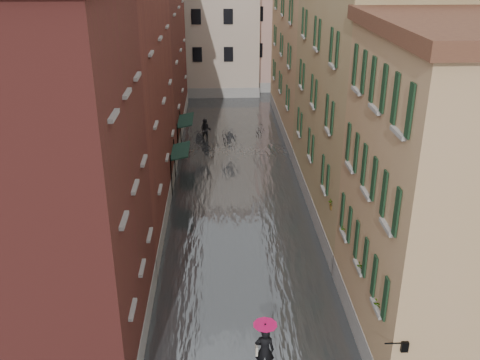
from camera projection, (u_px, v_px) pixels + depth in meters
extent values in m
plane|color=#535355|center=(248.00, 308.00, 22.53)|extent=(120.00, 120.00, 0.00)
cube|color=#474B4F|center=(236.00, 182.00, 34.40)|extent=(10.00, 60.00, 0.20)
cube|color=maroon|center=(43.00, 191.00, 17.83)|extent=(6.00, 8.00, 13.00)
cube|color=maroon|center=(106.00, 107.00, 28.00)|extent=(6.00, 14.00, 12.50)
cube|color=maroon|center=(141.00, 45.00, 41.43)|extent=(6.00, 16.00, 14.00)
cube|color=tan|center=(451.00, 203.00, 18.68)|extent=(6.00, 8.00, 11.50)
cube|color=tan|center=(370.00, 100.00, 28.45)|extent=(6.00, 14.00, 13.00)
cube|color=tan|center=(319.00, 60.00, 42.48)|extent=(6.00, 16.00, 11.50)
cube|color=#B5A790|center=(198.00, 27.00, 54.61)|extent=(12.00, 9.00, 13.00)
cube|color=tan|center=(283.00, 28.00, 56.99)|extent=(10.00, 9.00, 12.00)
cube|color=#173429|center=(180.00, 151.00, 32.63)|extent=(1.09, 2.77, 0.31)
cylinder|color=black|center=(171.00, 177.00, 31.80)|extent=(0.06, 0.06, 2.80)
cylinder|color=black|center=(175.00, 160.00, 34.34)|extent=(0.06, 0.06, 2.80)
cube|color=#173429|center=(186.00, 120.00, 38.38)|extent=(1.09, 3.14, 0.31)
cylinder|color=black|center=(178.00, 143.00, 37.38)|extent=(0.06, 0.06, 2.80)
cylinder|color=black|center=(181.00, 129.00, 40.26)|extent=(0.06, 0.06, 2.80)
cylinder|color=black|center=(395.00, 343.00, 15.96)|extent=(0.60, 0.05, 0.05)
cube|color=black|center=(404.00, 346.00, 16.01)|extent=(0.22, 0.22, 0.35)
cube|color=beige|center=(404.00, 346.00, 16.01)|extent=(0.14, 0.14, 0.24)
cube|color=#973A31|center=(381.00, 308.00, 17.44)|extent=(0.22, 0.85, 0.18)
imported|color=#265926|center=(383.00, 297.00, 17.27)|extent=(0.59, 0.51, 0.66)
cube|color=#973A31|center=(364.00, 270.00, 19.51)|extent=(0.22, 0.85, 0.18)
imported|color=#265926|center=(365.00, 260.00, 19.34)|extent=(0.59, 0.51, 0.66)
cube|color=#973A31|center=(347.00, 233.00, 22.03)|extent=(0.22, 0.85, 0.18)
imported|color=#265926|center=(348.00, 224.00, 21.86)|extent=(0.59, 0.51, 0.66)
cube|color=#973A31|center=(334.00, 205.00, 24.40)|extent=(0.22, 0.85, 0.18)
imported|color=#265926|center=(335.00, 197.00, 24.23)|extent=(0.59, 0.51, 0.66)
imported|color=black|center=(265.00, 350.00, 18.79)|extent=(0.73, 0.51, 1.90)
cube|color=#BDB29D|center=(257.00, 349.00, 18.83)|extent=(0.08, 0.30, 0.38)
cylinder|color=black|center=(265.00, 341.00, 18.63)|extent=(0.02, 0.02, 1.00)
cone|color=#D60E57|center=(265.00, 328.00, 18.40)|extent=(0.86, 0.86, 0.28)
imported|color=black|center=(206.00, 130.00, 41.63)|extent=(0.95, 0.80, 1.75)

